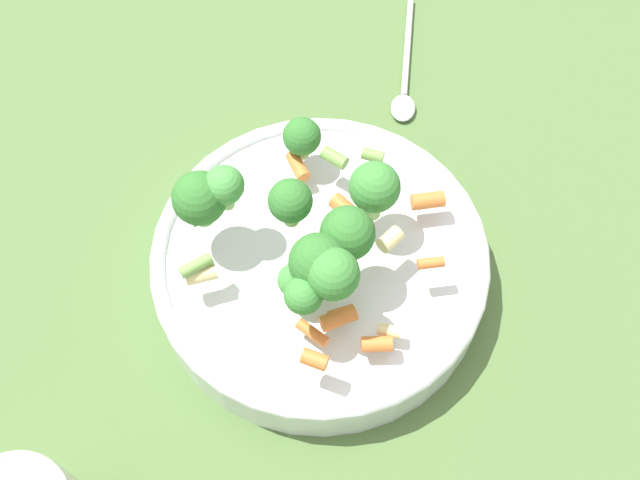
% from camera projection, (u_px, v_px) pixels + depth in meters
% --- Properties ---
extents(ground_plane, '(3.00, 3.00, 0.00)m').
position_uv_depth(ground_plane, '(320.00, 277.00, 0.70)').
color(ground_plane, '#4C6B38').
extents(bowl, '(0.30, 0.30, 0.05)m').
position_uv_depth(bowl, '(320.00, 263.00, 0.67)').
color(bowl, silver).
rests_on(bowl, ground_plane).
extents(pasta_salad, '(0.23, 0.23, 0.10)m').
position_uv_depth(pasta_salad, '(305.00, 227.00, 0.60)').
color(pasta_salad, '#8CB766').
rests_on(pasta_salad, bowl).
extents(spoon, '(0.18, 0.03, 0.01)m').
position_uv_depth(spoon, '(405.00, 80.00, 0.81)').
color(spoon, silver).
rests_on(spoon, ground_plane).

